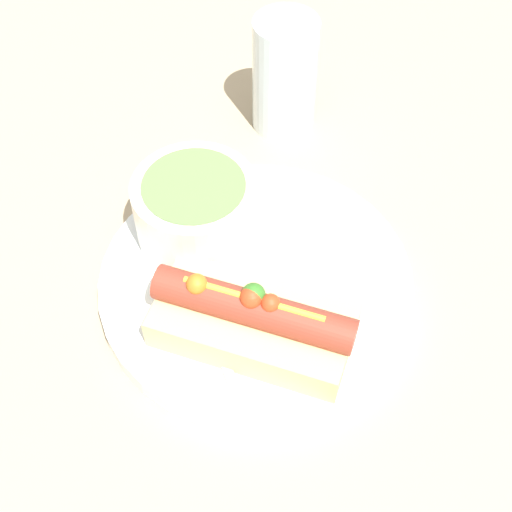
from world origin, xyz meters
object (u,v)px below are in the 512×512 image
object	(u,v)px
hot_dog	(253,320)
drinking_glass	(284,76)
spoon	(190,268)
soup_bowl	(196,208)

from	to	relation	value
hot_dog	drinking_glass	size ratio (longest dim) A/B	1.41
hot_dog	spoon	bearing A→B (deg)	149.39
drinking_glass	spoon	bearing A→B (deg)	-116.03
hot_dog	spoon	distance (m)	0.08
spoon	drinking_glass	xyz separation A→B (m)	(0.09, 0.19, 0.04)
soup_bowl	spoon	xyz separation A→B (m)	(-0.01, -0.04, -0.03)
soup_bowl	drinking_glass	world-z (taller)	drinking_glass
hot_dog	soup_bowl	bearing A→B (deg)	134.12
soup_bowl	spoon	distance (m)	0.05
spoon	drinking_glass	distance (m)	0.22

